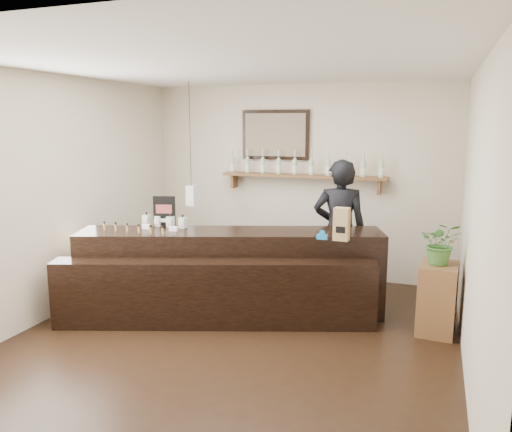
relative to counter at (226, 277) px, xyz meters
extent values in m
plane|color=black|center=(0.34, -0.57, -0.47)|extent=(5.00, 5.00, 0.00)
plane|color=beige|center=(0.34, 1.93, 0.93)|extent=(4.50, 0.00, 4.50)
plane|color=beige|center=(0.34, -3.07, 0.93)|extent=(4.50, 0.00, 4.50)
plane|color=beige|center=(-1.91, -0.57, 0.93)|extent=(0.00, 5.00, 5.00)
plane|color=beige|center=(2.59, -0.57, 0.93)|extent=(0.00, 5.00, 5.00)
plane|color=white|center=(0.34, -0.57, 2.33)|extent=(5.00, 5.00, 0.00)
cube|color=#57341D|center=(0.44, 1.80, 1.03)|extent=(2.40, 0.25, 0.04)
cube|color=#57341D|center=(-0.64, 1.83, 0.91)|extent=(0.04, 0.20, 0.20)
cube|color=#57341D|center=(1.52, 1.83, 0.91)|extent=(0.04, 0.20, 0.20)
cube|color=black|center=(-0.01, 1.90, 1.61)|extent=(1.02, 0.04, 0.72)
cube|color=#3F3628|center=(-0.01, 1.88, 1.61)|extent=(0.92, 0.01, 0.62)
cube|color=white|center=(-0.96, 1.03, 0.78)|extent=(0.12, 0.12, 0.28)
cylinder|color=black|center=(-0.96, 1.03, 1.63)|extent=(0.01, 0.01, 1.41)
cylinder|color=#AFC2A3|center=(-0.66, 1.80, 1.15)|extent=(0.07, 0.07, 0.20)
cone|color=#AFC2A3|center=(-0.66, 1.80, 1.28)|extent=(0.07, 0.07, 0.05)
cylinder|color=#AFC2A3|center=(-0.66, 1.80, 1.34)|extent=(0.02, 0.02, 0.07)
cylinder|color=yellow|center=(-0.66, 1.80, 1.39)|extent=(0.03, 0.03, 0.02)
cylinder|color=white|center=(-0.66, 1.80, 1.13)|extent=(0.07, 0.07, 0.09)
cylinder|color=#AFC2A3|center=(-0.41, 1.80, 1.15)|extent=(0.07, 0.07, 0.20)
cone|color=#AFC2A3|center=(-0.41, 1.80, 1.28)|extent=(0.07, 0.07, 0.05)
cylinder|color=#AFC2A3|center=(-0.41, 1.80, 1.34)|extent=(0.02, 0.02, 0.07)
cylinder|color=yellow|center=(-0.41, 1.80, 1.39)|extent=(0.03, 0.03, 0.02)
cylinder|color=white|center=(-0.41, 1.80, 1.13)|extent=(0.07, 0.07, 0.09)
cylinder|color=#AFC2A3|center=(-0.17, 1.80, 1.15)|extent=(0.07, 0.07, 0.20)
cone|color=#AFC2A3|center=(-0.17, 1.80, 1.28)|extent=(0.07, 0.07, 0.05)
cylinder|color=#AFC2A3|center=(-0.17, 1.80, 1.34)|extent=(0.02, 0.02, 0.07)
cylinder|color=yellow|center=(-0.17, 1.80, 1.39)|extent=(0.03, 0.03, 0.02)
cylinder|color=white|center=(-0.17, 1.80, 1.13)|extent=(0.07, 0.07, 0.09)
cylinder|color=#AFC2A3|center=(0.08, 1.80, 1.15)|extent=(0.07, 0.07, 0.20)
cone|color=#AFC2A3|center=(0.08, 1.80, 1.28)|extent=(0.07, 0.07, 0.05)
cylinder|color=#AFC2A3|center=(0.08, 1.80, 1.34)|extent=(0.02, 0.02, 0.07)
cylinder|color=yellow|center=(0.08, 1.80, 1.39)|extent=(0.03, 0.03, 0.02)
cylinder|color=white|center=(0.08, 1.80, 1.13)|extent=(0.07, 0.07, 0.09)
cylinder|color=#AFC2A3|center=(0.32, 1.80, 1.15)|extent=(0.07, 0.07, 0.20)
cone|color=#AFC2A3|center=(0.32, 1.80, 1.28)|extent=(0.07, 0.07, 0.05)
cylinder|color=#AFC2A3|center=(0.32, 1.80, 1.34)|extent=(0.02, 0.02, 0.07)
cylinder|color=yellow|center=(0.32, 1.80, 1.39)|extent=(0.03, 0.03, 0.02)
cylinder|color=white|center=(0.32, 1.80, 1.13)|extent=(0.07, 0.07, 0.09)
cylinder|color=#AFC2A3|center=(0.56, 1.80, 1.15)|extent=(0.07, 0.07, 0.20)
cone|color=#AFC2A3|center=(0.56, 1.80, 1.28)|extent=(0.07, 0.07, 0.05)
cylinder|color=#AFC2A3|center=(0.56, 1.80, 1.34)|extent=(0.02, 0.02, 0.07)
cylinder|color=yellow|center=(0.56, 1.80, 1.39)|extent=(0.03, 0.03, 0.02)
cylinder|color=white|center=(0.56, 1.80, 1.13)|extent=(0.07, 0.07, 0.09)
cylinder|color=#AFC2A3|center=(0.81, 1.80, 1.15)|extent=(0.07, 0.07, 0.20)
cone|color=#AFC2A3|center=(0.81, 1.80, 1.28)|extent=(0.07, 0.07, 0.05)
cylinder|color=#AFC2A3|center=(0.81, 1.80, 1.34)|extent=(0.02, 0.02, 0.07)
cylinder|color=yellow|center=(0.81, 1.80, 1.39)|extent=(0.03, 0.03, 0.02)
cylinder|color=white|center=(0.81, 1.80, 1.13)|extent=(0.07, 0.07, 0.09)
cylinder|color=#AFC2A3|center=(1.05, 1.80, 1.15)|extent=(0.07, 0.07, 0.20)
cone|color=#AFC2A3|center=(1.05, 1.80, 1.28)|extent=(0.07, 0.07, 0.05)
cylinder|color=#AFC2A3|center=(1.05, 1.80, 1.34)|extent=(0.02, 0.02, 0.07)
cylinder|color=yellow|center=(1.05, 1.80, 1.39)|extent=(0.03, 0.03, 0.02)
cylinder|color=white|center=(1.05, 1.80, 1.13)|extent=(0.07, 0.07, 0.09)
cylinder|color=#AFC2A3|center=(1.30, 1.80, 1.15)|extent=(0.07, 0.07, 0.20)
cone|color=#AFC2A3|center=(1.30, 1.80, 1.28)|extent=(0.07, 0.07, 0.05)
cylinder|color=#AFC2A3|center=(1.30, 1.80, 1.34)|extent=(0.02, 0.02, 0.07)
cylinder|color=yellow|center=(1.30, 1.80, 1.39)|extent=(0.03, 0.03, 0.02)
cylinder|color=white|center=(1.30, 1.80, 1.13)|extent=(0.07, 0.07, 0.09)
cylinder|color=#AFC2A3|center=(1.54, 1.80, 1.15)|extent=(0.07, 0.07, 0.20)
cone|color=#AFC2A3|center=(1.54, 1.80, 1.28)|extent=(0.07, 0.07, 0.05)
cylinder|color=#AFC2A3|center=(1.54, 1.80, 1.34)|extent=(0.02, 0.02, 0.07)
cylinder|color=yellow|center=(1.54, 1.80, 1.39)|extent=(0.03, 0.03, 0.02)
cylinder|color=white|center=(1.54, 1.80, 1.13)|extent=(0.07, 0.07, 0.09)
cube|color=black|center=(0.01, 0.13, 0.03)|extent=(3.58, 1.77, 1.00)
cube|color=black|center=(0.01, -0.34, -0.09)|extent=(3.47, 1.47, 0.76)
cube|color=white|center=(-0.99, -0.10, 0.56)|extent=(0.10, 0.04, 0.05)
cube|color=white|center=(-0.62, -0.10, 0.56)|extent=(0.10, 0.04, 0.05)
cube|color=#DCD786|center=(-1.65, -0.34, 0.35)|extent=(0.12, 0.12, 0.12)
cube|color=#DCD786|center=(-1.65, -0.34, 0.47)|extent=(0.12, 0.12, 0.12)
cube|color=#AFC2A3|center=(-1.10, 0.08, 0.60)|extent=(0.08, 0.08, 0.13)
cube|color=beige|center=(-1.10, 0.03, 0.60)|extent=(0.07, 0.00, 0.06)
cylinder|color=black|center=(-1.10, 0.08, 0.68)|extent=(0.02, 0.02, 0.03)
cube|color=#AFC2A3|center=(-0.93, 0.08, 0.60)|extent=(0.08, 0.08, 0.13)
cube|color=beige|center=(-0.93, 0.03, 0.60)|extent=(0.07, 0.00, 0.06)
cylinder|color=black|center=(-0.93, 0.08, 0.68)|extent=(0.02, 0.02, 0.03)
cube|color=#AFC2A3|center=(-0.76, 0.08, 0.60)|extent=(0.08, 0.08, 0.13)
cube|color=beige|center=(-0.76, 0.03, 0.60)|extent=(0.07, 0.00, 0.06)
cylinder|color=black|center=(-0.76, 0.08, 0.68)|extent=(0.02, 0.02, 0.03)
cube|color=#AFC2A3|center=(-0.59, 0.08, 0.60)|extent=(0.08, 0.08, 0.13)
cube|color=beige|center=(-0.59, 0.03, 0.60)|extent=(0.07, 0.00, 0.06)
cylinder|color=black|center=(-0.59, 0.08, 0.68)|extent=(0.02, 0.02, 0.03)
cylinder|color=#AD7E3A|center=(-1.41, -0.34, 0.39)|extent=(0.07, 0.07, 0.20)
cone|color=#AD7E3A|center=(-1.41, -0.34, 0.52)|extent=(0.07, 0.07, 0.05)
cylinder|color=#AD7E3A|center=(-1.41, -0.34, 0.58)|extent=(0.02, 0.02, 0.07)
cylinder|color=black|center=(-1.41, -0.34, 0.62)|extent=(0.03, 0.03, 0.02)
cylinder|color=white|center=(-1.41, -0.34, 0.37)|extent=(0.07, 0.07, 0.09)
cylinder|color=#AD7E3A|center=(-1.25, -0.34, 0.39)|extent=(0.07, 0.07, 0.20)
cone|color=#AD7E3A|center=(-1.25, -0.34, 0.52)|extent=(0.07, 0.07, 0.05)
cylinder|color=#AD7E3A|center=(-1.25, -0.34, 0.58)|extent=(0.02, 0.02, 0.07)
cylinder|color=black|center=(-1.25, -0.34, 0.62)|extent=(0.03, 0.03, 0.02)
cylinder|color=white|center=(-1.25, -0.34, 0.37)|extent=(0.07, 0.07, 0.09)
cylinder|color=#AD7E3A|center=(-1.10, -0.34, 0.39)|extent=(0.07, 0.07, 0.20)
cone|color=#AD7E3A|center=(-1.10, -0.34, 0.52)|extent=(0.07, 0.07, 0.05)
cylinder|color=#AD7E3A|center=(-1.10, -0.34, 0.58)|extent=(0.02, 0.02, 0.07)
cylinder|color=black|center=(-1.10, -0.34, 0.62)|extent=(0.03, 0.03, 0.02)
cylinder|color=white|center=(-1.10, -0.34, 0.37)|extent=(0.07, 0.07, 0.09)
cylinder|color=#AD7E3A|center=(-0.94, -0.34, 0.39)|extent=(0.07, 0.07, 0.20)
cone|color=#AD7E3A|center=(-0.94, -0.34, 0.52)|extent=(0.07, 0.07, 0.05)
cylinder|color=#AD7E3A|center=(-0.94, -0.34, 0.58)|extent=(0.02, 0.02, 0.07)
cylinder|color=black|center=(-0.94, -0.34, 0.62)|extent=(0.03, 0.03, 0.02)
cylinder|color=white|center=(-0.94, -0.34, 0.37)|extent=(0.07, 0.07, 0.09)
cylinder|color=#AD7E3A|center=(-0.78, -0.34, 0.39)|extent=(0.07, 0.07, 0.20)
cone|color=#AD7E3A|center=(-0.78, -0.34, 0.52)|extent=(0.07, 0.07, 0.05)
cylinder|color=#AD7E3A|center=(-0.78, -0.34, 0.58)|extent=(0.02, 0.02, 0.07)
cylinder|color=black|center=(-0.78, -0.34, 0.62)|extent=(0.03, 0.03, 0.02)
cylinder|color=white|center=(-0.78, -0.34, 0.37)|extent=(0.07, 0.07, 0.09)
cylinder|color=#AD7E3A|center=(-0.62, -0.34, 0.39)|extent=(0.07, 0.07, 0.20)
cone|color=#AD7E3A|center=(-0.62, -0.34, 0.52)|extent=(0.07, 0.07, 0.05)
cylinder|color=#AD7E3A|center=(-0.62, -0.34, 0.58)|extent=(0.02, 0.02, 0.07)
cylinder|color=black|center=(-0.62, -0.34, 0.62)|extent=(0.03, 0.03, 0.02)
cylinder|color=white|center=(-0.62, -0.34, 0.37)|extent=(0.07, 0.07, 0.09)
cube|color=black|center=(-0.84, 0.09, 0.72)|extent=(0.26, 0.10, 0.38)
cube|color=brown|center=(-0.84, 0.07, 0.75)|extent=(0.19, 0.06, 0.11)
cube|color=white|center=(-0.84, 0.07, 0.61)|extent=(0.19, 0.06, 0.04)
cube|color=#9B7D4B|center=(1.32, 0.10, 0.71)|extent=(0.17, 0.13, 0.36)
cube|color=black|center=(1.32, 0.04, 0.66)|extent=(0.10, 0.01, 0.07)
cube|color=#1A6FBC|center=(1.12, 0.07, 0.56)|extent=(0.12, 0.05, 0.05)
cylinder|color=#1A6FBC|center=(1.12, 0.07, 0.60)|extent=(0.06, 0.03, 0.06)
cube|color=#57341D|center=(2.34, 0.34, -0.09)|extent=(0.42, 0.55, 0.76)
imported|color=#3B6E2C|center=(2.34, 0.34, 0.52)|extent=(0.43, 0.37, 0.46)
imported|color=black|center=(1.14, 0.98, 0.56)|extent=(0.83, 0.62, 2.05)
camera|label=1|loc=(2.24, -5.16, 1.77)|focal=35.00mm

